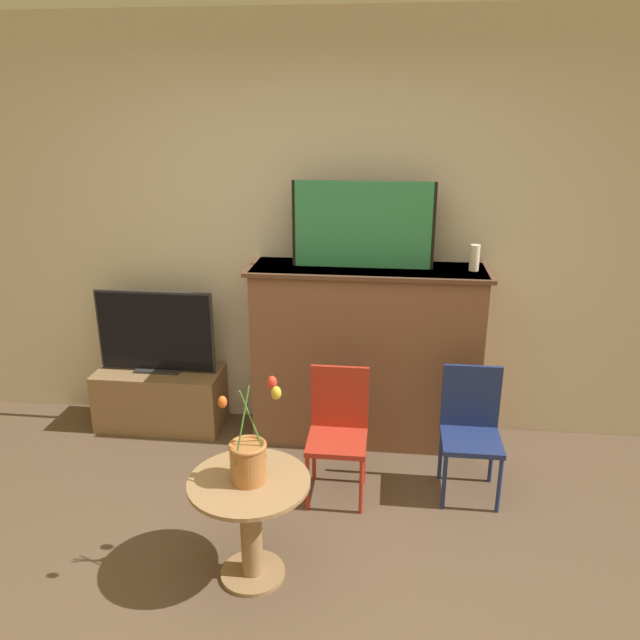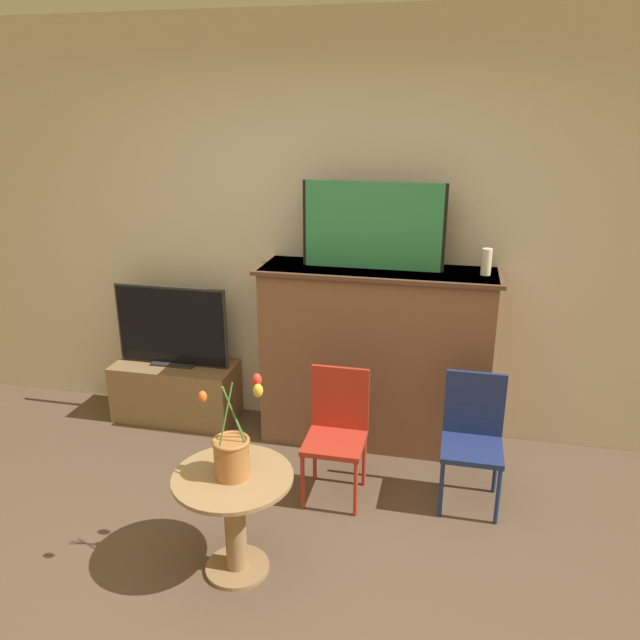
{
  "view_description": "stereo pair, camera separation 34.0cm",
  "coord_description": "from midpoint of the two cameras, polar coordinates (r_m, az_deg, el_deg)",
  "views": [
    {
      "loc": [
        0.47,
        -1.9,
        2.15
      ],
      "look_at": [
        0.1,
        1.3,
        1.04
      ],
      "focal_mm": 35.0,
      "sensor_mm": 36.0,
      "label": 1
    },
    {
      "loc": [
        0.81,
        -1.84,
        2.15
      ],
      "look_at": [
        0.1,
        1.3,
        1.04
      ],
      "focal_mm": 35.0,
      "sensor_mm": 36.0,
      "label": 2
    }
  ],
  "objects": [
    {
      "name": "chair_blue",
      "position": [
        3.67,
        16.44,
        -9.91
      ],
      "size": [
        0.33,
        0.33,
        0.75
      ],
      "color": "navy",
      "rests_on": "ground"
    },
    {
      "name": "fireplace_mantel",
      "position": [
        4.08,
        7.46,
        -3.29
      ],
      "size": [
        1.51,
        0.45,
        1.19
      ],
      "color": "brown",
      "rests_on": "ground"
    },
    {
      "name": "wall_back",
      "position": [
        4.13,
        3.52,
        7.92
      ],
      "size": [
        8.0,
        0.06,
        2.7
      ],
      "color": "beige",
      "rests_on": "ground"
    },
    {
      "name": "mantel_candle",
      "position": [
        3.88,
        17.44,
        5.07
      ],
      "size": [
        0.06,
        0.06,
        0.16
      ],
      "color": "silver",
      "rests_on": "fireplace_mantel"
    },
    {
      "name": "vase_tulips",
      "position": [
        2.9,
        -4.65,
        -12.06
      ],
      "size": [
        0.24,
        0.27,
        0.48
      ],
      "color": "#AD6B38",
      "rests_on": "side_table"
    },
    {
      "name": "side_table",
      "position": [
        3.07,
        -4.57,
        -16.96
      ],
      "size": [
        0.56,
        0.56,
        0.53
      ],
      "color": "#99754C",
      "rests_on": "ground"
    },
    {
      "name": "painting",
      "position": [
        3.85,
        7.43,
        8.5
      ],
      "size": [
        0.88,
        0.03,
        0.53
      ],
      "color": "black",
      "rests_on": "fireplace_mantel"
    },
    {
      "name": "chair_red",
      "position": [
        3.59,
        4.3,
        -9.75
      ],
      "size": [
        0.33,
        0.33,
        0.75
      ],
      "color": "#B22D1E",
      "rests_on": "ground"
    },
    {
      "name": "tv_stand",
      "position": [
        4.57,
        -10.93,
        -6.42
      ],
      "size": [
        0.86,
        0.38,
        0.41
      ],
      "color": "olive",
      "rests_on": "ground"
    },
    {
      "name": "tv_monitor",
      "position": [
        4.39,
        -11.3,
        -0.7
      ],
      "size": [
        0.8,
        0.12,
        0.57
      ],
      "color": "#2D2D2D",
      "rests_on": "tv_stand"
    }
  ]
}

